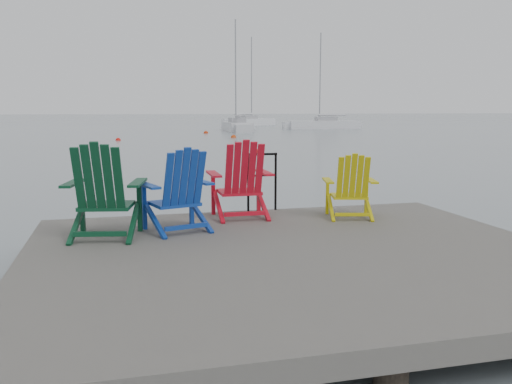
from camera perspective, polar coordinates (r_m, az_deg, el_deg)
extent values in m
plane|color=slate|center=(6.26, 4.26, -10.63)|extent=(400.00, 400.00, 0.00)
cube|color=#2E2C29|center=(6.14, 4.30, -7.10)|extent=(6.00, 5.00, 0.20)
cylinder|color=black|center=(8.18, -19.52, -8.62)|extent=(0.26, 0.26, 1.20)
cylinder|color=black|center=(8.36, -0.60, -7.73)|extent=(0.26, 0.26, 1.20)
cylinder|color=black|center=(9.35, 15.79, -6.28)|extent=(0.26, 0.26, 1.20)
cylinder|color=black|center=(8.34, -0.83, 1.02)|extent=(0.04, 0.04, 0.90)
cylinder|color=black|center=(8.45, 2.08, 1.12)|extent=(0.04, 0.04, 0.90)
cylinder|color=black|center=(8.35, 0.64, 4.00)|extent=(0.48, 0.04, 0.04)
cylinder|color=black|center=(8.38, 0.64, 1.75)|extent=(0.44, 0.03, 0.03)
cube|color=#0A3B21|center=(6.99, -15.43, -1.41)|extent=(0.71, 0.66, 0.05)
cube|color=#0A3B21|center=(7.31, -17.84, -1.49)|extent=(0.07, 0.07, 0.65)
cube|color=#0A3B21|center=(7.16, -12.16, -1.48)|extent=(0.07, 0.07, 0.65)
cube|color=#0A3B21|center=(7.02, -18.71, 0.90)|extent=(0.27, 0.72, 0.03)
cube|color=#0A3B21|center=(6.85, -12.35, 0.97)|extent=(0.27, 0.72, 0.03)
cube|color=#0A3B21|center=(6.57, -16.27, 1.35)|extent=(0.62, 0.40, 0.80)
cube|color=navy|center=(7.17, -8.60, -1.19)|extent=(0.69, 0.64, 0.04)
cube|color=navy|center=(7.25, -11.68, -1.53)|extent=(0.07, 0.07, 0.60)
cube|color=navy|center=(7.49, -6.81, -1.08)|extent=(0.07, 0.07, 0.60)
cube|color=navy|center=(6.98, -11.35, 0.70)|extent=(0.30, 0.66, 0.03)
cube|color=navy|center=(7.25, -5.92, 1.12)|extent=(0.30, 0.66, 0.03)
cube|color=navy|center=(6.80, -7.56, 1.34)|extent=(0.58, 0.41, 0.73)
cube|color=red|center=(7.97, -1.79, 0.01)|extent=(0.60, 0.53, 0.04)
cube|color=red|center=(8.13, -4.53, -0.19)|extent=(0.06, 0.06, 0.62)
cube|color=red|center=(8.26, 0.28, -0.01)|extent=(0.06, 0.06, 0.62)
cube|color=red|center=(7.84, -4.47, 1.91)|extent=(0.14, 0.68, 0.03)
cube|color=red|center=(7.99, 0.89, 2.07)|extent=(0.14, 0.68, 0.03)
cube|color=red|center=(7.57, -1.24, 2.39)|extent=(0.55, 0.29, 0.76)
cube|color=#C3B60A|center=(8.07, 9.75, -0.43)|extent=(0.59, 0.55, 0.04)
cube|color=#C3B60A|center=(8.21, 7.52, -0.51)|extent=(0.06, 0.06, 0.52)
cube|color=#C3B60A|center=(8.31, 11.53, -0.51)|extent=(0.06, 0.06, 0.52)
cube|color=#C3B60A|center=(7.97, 7.58, 1.20)|extent=(0.25, 0.58, 0.03)
cube|color=#C3B60A|center=(8.08, 12.03, 1.18)|extent=(0.25, 0.58, 0.03)
cube|color=#C3B60A|center=(7.73, 10.18, 1.49)|extent=(0.50, 0.35, 0.64)
cube|color=silver|center=(50.65, -2.06, 6.72)|extent=(2.39, 7.55, 1.10)
cube|color=#9E9EA3|center=(50.26, -2.00, 7.50)|extent=(1.49, 2.31, 0.55)
cylinder|color=gray|center=(51.10, -2.16, 12.57)|extent=(0.12, 0.12, 9.30)
cube|color=white|center=(67.32, -0.68, 7.24)|extent=(7.48, 6.46, 1.10)
cube|color=#9E9EA3|center=(67.00, -0.89, 7.83)|extent=(2.75, 2.59, 0.55)
cylinder|color=gray|center=(67.70, -0.48, 11.88)|extent=(0.12, 0.12, 9.85)
cube|color=silver|center=(56.90, 7.02, 6.89)|extent=(7.20, 2.43, 1.10)
cube|color=#9E9EA3|center=(56.98, 7.38, 7.59)|extent=(2.22, 1.46, 0.55)
cylinder|color=gray|center=(56.86, 6.77, 11.90)|extent=(0.12, 0.12, 8.84)
sphere|color=red|center=(25.75, 0.18, 4.17)|extent=(0.35, 0.35, 0.35)
sphere|color=red|center=(36.84, -14.31, 5.29)|extent=(0.34, 0.34, 0.34)
sphere|color=#CB3D0B|center=(39.24, -2.38, 5.75)|extent=(0.39, 0.39, 0.39)
sphere|color=#BC2D0B|center=(46.21, -5.30, 6.18)|extent=(0.41, 0.41, 0.41)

